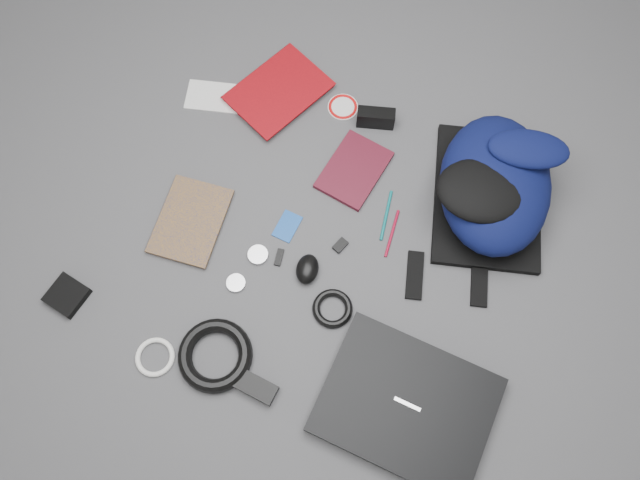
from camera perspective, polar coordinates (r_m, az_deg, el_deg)
The scene contains 22 objects.
ground at distance 1.71m, azimuth 0.00°, elevation -0.23°, with size 4.00×4.00×0.00m, color #4F4F51.
backpack at distance 1.73m, azimuth 15.70°, elevation 4.94°, with size 0.32×0.46×0.19m, color black, non-canonical shape.
laptop at distance 1.61m, azimuth 7.90°, elevation -14.71°, with size 0.41×0.32×0.04m, color black.
textbook_red at distance 1.96m, azimuth -5.93°, elevation 15.17°, with size 0.21×0.28×0.03m, color maroon.
comic_book at distance 1.79m, azimuth -14.33°, elevation 2.41°, with size 0.18×0.24×0.02m, color #C8880E.
envelope at distance 1.94m, azimuth -8.82°, elevation 12.74°, with size 0.22×0.10×0.00m, color silver.
dvd_case at distance 1.79m, azimuth 3.13°, elevation 6.41°, with size 0.15×0.21×0.02m, color #410C17.
compact_camera at distance 1.85m, azimuth 5.11°, elevation 11.06°, with size 0.11×0.04×0.06m, color black.
sticker_disc at distance 1.90m, azimuth 2.10°, elevation 12.06°, with size 0.09×0.09×0.00m, color white.
pen_teal at distance 1.74m, azimuth 6.08°, elevation 2.26°, with size 0.01×0.01×0.15m, color #0B686A.
pen_red at distance 1.72m, azimuth 6.60°, elevation 0.61°, with size 0.01×0.01×0.14m, color maroon.
id_badge at distance 1.73m, azimuth -3.01°, elevation 1.27°, with size 0.05×0.08×0.00m, color #164CA6.
usb_black at distance 1.69m, azimuth -3.76°, elevation -1.59°, with size 0.02×0.05×0.01m, color black.
key_fob at distance 1.70m, azimuth 1.87°, elevation -0.50°, with size 0.03×0.04×0.01m, color black.
mouse at distance 1.66m, azimuth -1.17°, elevation -2.68°, with size 0.06×0.08×0.04m, color black.
headphone_left at distance 1.68m, azimuth -7.69°, elevation -3.93°, with size 0.05×0.05×0.01m, color #B4B4B6.
headphone_right at distance 1.70m, azimuth -5.69°, elevation -1.37°, with size 0.06×0.06×0.01m, color #B6B6B8.
cable_coil at distance 1.64m, azimuth 1.15°, elevation -6.28°, with size 0.11×0.11×0.02m, color black.
power_brick at distance 1.61m, azimuth -6.12°, elevation -13.09°, with size 0.12×0.05×0.03m, color black.
power_cord_coil at distance 1.63m, azimuth -9.56°, elevation -10.36°, with size 0.19×0.19×0.04m, color black.
pouch at distance 1.78m, azimuth -22.14°, elevation -4.71°, with size 0.09×0.09×0.02m, color black.
white_cable_coil at distance 1.68m, azimuth -14.86°, elevation -10.31°, with size 0.10×0.10×0.01m, color white.
Camera 1 is at (0.28, -0.51, 1.60)m, focal length 35.00 mm.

